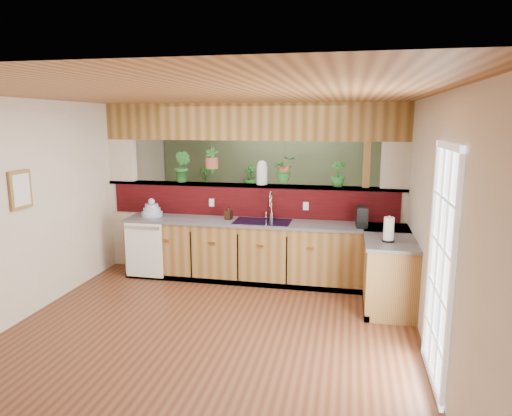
% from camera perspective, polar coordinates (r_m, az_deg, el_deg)
% --- Properties ---
extents(ground, '(4.60, 7.00, 0.01)m').
position_cam_1_polar(ground, '(6.04, -3.38, -11.94)').
color(ground, '#572E1B').
rests_on(ground, ground).
extents(ceiling, '(4.60, 7.00, 0.01)m').
position_cam_1_polar(ceiling, '(5.58, -3.68, 13.52)').
color(ceiling, brown).
rests_on(ceiling, ground).
extents(wall_back, '(4.60, 0.02, 2.60)m').
position_cam_1_polar(wall_back, '(9.06, 2.26, 4.24)').
color(wall_back, beige).
rests_on(wall_back, ground).
extents(wall_front, '(4.60, 0.02, 2.60)m').
position_cam_1_polar(wall_front, '(2.59, -24.70, -13.76)').
color(wall_front, beige).
rests_on(wall_front, ground).
extents(wall_left, '(0.02, 7.00, 2.60)m').
position_cam_1_polar(wall_left, '(6.64, -23.06, 0.98)').
color(wall_left, beige).
rests_on(wall_left, ground).
extents(wall_right, '(0.02, 7.00, 2.60)m').
position_cam_1_polar(wall_right, '(5.54, 20.11, -0.62)').
color(wall_right, beige).
rests_on(wall_right, ground).
extents(pass_through_partition, '(4.60, 0.21, 2.60)m').
position_cam_1_polar(pass_through_partition, '(6.97, -0.39, 1.36)').
color(pass_through_partition, beige).
rests_on(pass_through_partition, ground).
extents(pass_through_ledge, '(4.60, 0.21, 0.04)m').
position_cam_1_polar(pass_through_ledge, '(6.95, -0.63, 2.83)').
color(pass_through_ledge, brown).
rests_on(pass_through_ledge, ground).
extents(header_beam, '(4.60, 0.15, 0.55)m').
position_cam_1_polar(header_beam, '(6.88, -0.65, 10.73)').
color(header_beam, brown).
rests_on(header_beam, ground).
extents(sage_backwall, '(4.55, 0.02, 2.55)m').
position_cam_1_polar(sage_backwall, '(9.04, 2.24, 4.23)').
color(sage_backwall, '#566746').
rests_on(sage_backwall, ground).
extents(countertop, '(4.14, 1.52, 0.90)m').
position_cam_1_polar(countertop, '(6.55, 5.69, -5.97)').
color(countertop, brown).
rests_on(countertop, ground).
extents(dishwasher, '(0.58, 0.03, 0.82)m').
position_cam_1_polar(dishwasher, '(6.98, -13.86, -5.14)').
color(dishwasher, white).
rests_on(dishwasher, ground).
extents(navy_sink, '(0.82, 0.50, 0.18)m').
position_cam_1_polar(navy_sink, '(6.64, 0.80, -2.36)').
color(navy_sink, black).
rests_on(navy_sink, countertop).
extents(french_door, '(0.06, 1.02, 2.16)m').
position_cam_1_polar(french_door, '(4.35, 21.96, -7.18)').
color(french_door, white).
rests_on(french_door, ground).
extents(framed_print, '(0.04, 0.35, 0.45)m').
position_cam_1_polar(framed_print, '(5.96, -27.34, 2.03)').
color(framed_print, brown).
rests_on(framed_print, wall_left).
extents(faucet, '(0.19, 0.19, 0.43)m').
position_cam_1_polar(faucet, '(6.71, 1.86, 0.48)').
color(faucet, '#B7B7B2').
rests_on(faucet, countertop).
extents(dish_stack, '(0.32, 0.32, 0.28)m').
position_cam_1_polar(dish_stack, '(7.15, -12.89, -0.33)').
color(dish_stack, '#A2B0D1').
rests_on(dish_stack, countertop).
extents(soap_dispenser, '(0.11, 0.11, 0.21)m').
position_cam_1_polar(soap_dispenser, '(6.75, -3.46, -0.58)').
color(soap_dispenser, '#351F13').
rests_on(soap_dispenser, countertop).
extents(coffee_maker, '(0.15, 0.25, 0.28)m').
position_cam_1_polar(coffee_maker, '(6.43, 13.08, -1.19)').
color(coffee_maker, black).
rests_on(coffee_maker, countertop).
extents(paper_towel, '(0.15, 0.15, 0.32)m').
position_cam_1_polar(paper_towel, '(5.73, 16.26, -2.63)').
color(paper_towel, black).
rests_on(paper_towel, countertop).
extents(glass_jar, '(0.16, 0.16, 0.36)m').
position_cam_1_polar(glass_jar, '(6.89, 0.75, 4.46)').
color(glass_jar, silver).
rests_on(glass_jar, pass_through_ledge).
extents(ledge_plant_left, '(0.33, 0.30, 0.49)m').
position_cam_1_polar(ledge_plant_left, '(7.23, -9.17, 5.12)').
color(ledge_plant_left, '#226123').
rests_on(ledge_plant_left, pass_through_ledge).
extents(ledge_plant_right, '(0.22, 0.22, 0.37)m').
position_cam_1_polar(ledge_plant_right, '(6.77, 10.21, 4.18)').
color(ledge_plant_right, '#226123').
rests_on(ledge_plant_right, pass_through_ledge).
extents(hanging_plant_a, '(0.22, 0.19, 0.54)m').
position_cam_1_polar(hanging_plant_a, '(7.06, -5.57, 6.95)').
color(hanging_plant_a, brown).
rests_on(hanging_plant_a, header_beam).
extents(hanging_plant_b, '(0.42, 0.39, 0.54)m').
position_cam_1_polar(hanging_plant_b, '(6.82, 3.57, 6.25)').
color(hanging_plant_b, brown).
rests_on(hanging_plant_b, header_beam).
extents(shelving_console, '(1.64, 0.86, 1.06)m').
position_cam_1_polar(shelving_console, '(9.09, -2.57, -0.85)').
color(shelving_console, black).
rests_on(shelving_console, ground).
extents(shelf_plant_a, '(0.27, 0.21, 0.44)m').
position_cam_1_polar(shelf_plant_a, '(9.14, -6.39, 3.93)').
color(shelf_plant_a, '#226123').
rests_on(shelf_plant_a, shelving_console).
extents(shelf_plant_b, '(0.35, 0.35, 0.47)m').
position_cam_1_polar(shelf_plant_b, '(8.90, -0.74, 3.89)').
color(shelf_plant_b, '#226123').
rests_on(shelf_plant_b, shelving_console).
extents(floor_plant, '(0.83, 0.77, 0.75)m').
position_cam_1_polar(floor_plant, '(8.24, 5.63, -2.99)').
color(floor_plant, '#226123').
rests_on(floor_plant, ground).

